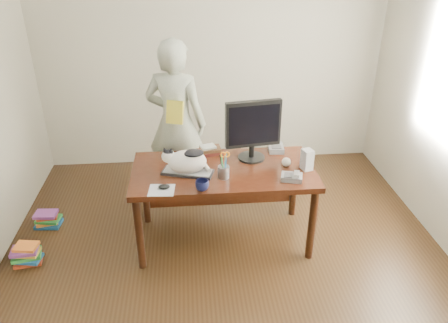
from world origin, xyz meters
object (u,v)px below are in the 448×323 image
coffee_mug (202,185)px  monitor (253,127)px  phone (292,177)px  book_pile_a (27,254)px  speaker (307,160)px  person (176,123)px  desk (223,179)px  cat (185,160)px  calculator (276,148)px  mouse (164,187)px  keyboard (188,172)px  book_pile_b (48,219)px  book_stack (209,150)px  pen_cup (224,171)px  baseball (286,162)px

coffee_mug → monitor: bearing=46.0°
coffee_mug → phone: bearing=7.6°
monitor → book_pile_a: size_ratio=2.09×
speaker → book_pile_a: bearing=165.7°
person → phone: bearing=152.0°
desk → cat: bearing=-158.7°
desk → person: 0.87m
person → calculator: bearing=171.9°
mouse → desk: bearing=40.9°
calculator → person: size_ratio=0.11×
coffee_mug → person: size_ratio=0.06×
keyboard → book_pile_b: bearing=-179.4°
keyboard → speaker: speaker is taller
book_stack → calculator: size_ratio=1.23×
cat → keyboard: bearing=8.4°
monitor → book_stack: bearing=149.3°
mouse → book_pile_b: 1.54m
pen_cup → baseball: 0.59m
monitor → pen_cup: monitor is taller
cat → book_pile_a: (-1.42, -0.15, -0.79)m
person → desk: bearing=138.8°
pen_cup → book_pile_a: pen_cup is taller
book_stack → pen_cup: bearing=-90.1°
phone → person: person is taller
desk → person: (-0.42, 0.72, 0.26)m
pen_cup → person: size_ratio=0.14×
monitor → speaker: bearing=-34.8°
phone → calculator: bearing=108.8°
keyboard → book_pile_a: (-1.44, -0.15, -0.68)m
coffee_mug → book_pile_a: size_ratio=0.41×
desk → book_pile_a: 1.85m
mouse → coffee_mug: coffee_mug is taller
pen_cup → phone: bearing=-8.4°
keyboard → calculator: calculator is taller
keyboard → mouse: bearing=-111.8°
monitor → baseball: (0.28, -0.15, -0.28)m
book_pile_b → phone: bearing=-14.4°
keyboard → pen_cup: pen_cup is taller
phone → baseball: size_ratio=2.50×
baseball → keyboard: bearing=-176.3°
pen_cup → book_pile_b: (-1.71, 0.50, -0.75)m
baseball → book_stack: (-0.66, 0.31, -0.01)m
monitor → book_stack: size_ratio=2.36×
mouse → person: person is taller
monitor → calculator: 0.42m
cat → person: bearing=112.4°
desk → calculator: 0.61m
phone → book_pile_a: bearing=-165.2°
pen_cup → coffee_mug: (-0.19, -0.19, -0.02)m
coffee_mug → desk: bearing=64.1°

